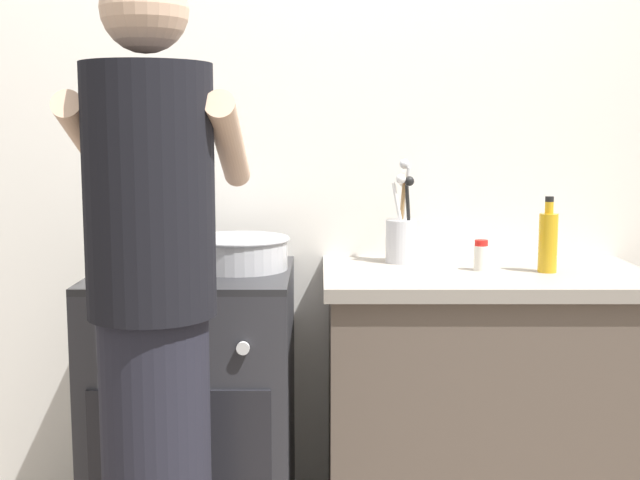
% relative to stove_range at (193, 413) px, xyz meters
% --- Properties ---
extents(back_wall, '(3.20, 0.10, 2.50)m').
position_rel_stove_range_xyz_m(back_wall, '(0.55, 0.35, 0.80)').
color(back_wall, silver).
rests_on(back_wall, ground).
extents(countertop, '(1.00, 0.60, 0.90)m').
position_rel_stove_range_xyz_m(countertop, '(0.90, 0.00, 0.00)').
color(countertop, brown).
rests_on(countertop, ground).
extents(stove_range, '(0.60, 0.62, 0.90)m').
position_rel_stove_range_xyz_m(stove_range, '(0.00, 0.00, 0.00)').
color(stove_range, '#2D2D33').
rests_on(stove_range, ground).
extents(pot, '(0.27, 0.20, 0.11)m').
position_rel_stove_range_xyz_m(pot, '(-0.14, -0.01, 0.50)').
color(pot, '#B2B2B7').
rests_on(pot, stove_range).
extents(mixing_bowl, '(0.31, 0.31, 0.10)m').
position_rel_stove_range_xyz_m(mixing_bowl, '(0.14, 0.03, 0.51)').
color(mixing_bowl, '#B7B7BC').
rests_on(mixing_bowl, stove_range).
extents(utensil_crock, '(0.10, 0.10, 0.34)m').
position_rel_stove_range_xyz_m(utensil_crock, '(0.66, 0.17, 0.55)').
color(utensil_crock, silver).
rests_on(utensil_crock, countertop).
extents(spice_bottle, '(0.04, 0.04, 0.09)m').
position_rel_stove_range_xyz_m(spice_bottle, '(0.89, 0.01, 0.50)').
color(spice_bottle, silver).
rests_on(spice_bottle, countertop).
extents(oil_bottle, '(0.06, 0.06, 0.23)m').
position_rel_stove_range_xyz_m(oil_bottle, '(1.08, -0.02, 0.55)').
color(oil_bottle, gold).
rests_on(oil_bottle, countertop).
extents(person, '(0.41, 0.50, 1.70)m').
position_rel_stove_range_xyz_m(person, '(-0.00, -0.60, 0.41)').
color(person, black).
rests_on(person, ground).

